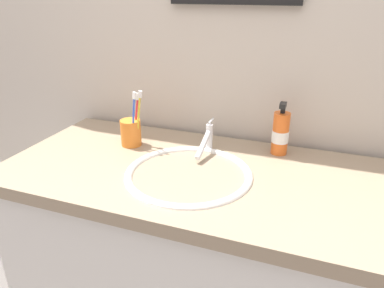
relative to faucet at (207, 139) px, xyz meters
The scene contains 9 objects.
tiled_wall_back 0.31m from the faucet, 80.92° to the left, with size 2.48×0.04×2.40m, color beige.
vanity_counter 0.52m from the faucet, 77.38° to the right, with size 1.28×0.59×0.92m.
sink_basin 0.19m from the faucet, 90.00° to the right, with size 0.39×0.39×0.10m.
faucet is the anchor object (origin of this frame).
toothbrush_cup 0.28m from the faucet, behind, with size 0.07×0.07×0.09m, color orange.
toothbrush_yellow 0.25m from the faucet, 169.73° to the right, with size 0.04×0.01×0.20m.
toothbrush_blue 0.26m from the faucet, 167.49° to the right, with size 0.04×0.02×0.20m.
toothbrush_red 0.27m from the faucet, behind, with size 0.03×0.03×0.18m.
soap_dispenser 0.25m from the faucet, 18.32° to the left, with size 0.06×0.06×0.18m.
Camera 1 is at (0.32, -0.95, 1.44)m, focal length 33.80 mm.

